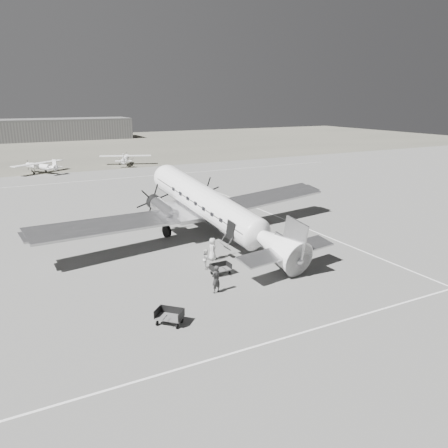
{
  "coord_description": "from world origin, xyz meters",
  "views": [
    {
      "loc": [
        -14.98,
        -31.35,
        12.63
      ],
      "look_at": [
        1.77,
        0.88,
        2.2
      ],
      "focal_mm": 35.0,
      "sensor_mm": 36.0,
      "label": 1
    }
  ],
  "objects_px": {
    "passenger": "(212,249)",
    "dc3_airliner": "(214,210)",
    "ground_crew": "(216,279)",
    "baggage_cart_far": "(169,317)",
    "light_plane_left": "(40,167)",
    "light_plane_right": "(126,160)",
    "hangar_main": "(63,129)",
    "ramp_agent": "(206,259)",
    "baggage_cart_near": "(221,269)"
  },
  "relations": [
    {
      "from": "baggage_cart_near",
      "to": "passenger",
      "type": "distance_m",
      "value": 3.23
    },
    {
      "from": "passenger",
      "to": "light_plane_left",
      "type": "bearing_deg",
      "value": 32.76
    },
    {
      "from": "passenger",
      "to": "dc3_airliner",
      "type": "bearing_deg",
      "value": -3.53
    },
    {
      "from": "ground_crew",
      "to": "baggage_cart_near",
      "type": "bearing_deg",
      "value": -140.91
    },
    {
      "from": "light_plane_right",
      "to": "hangar_main",
      "type": "bearing_deg",
      "value": 112.89
    },
    {
      "from": "light_plane_right",
      "to": "light_plane_left",
      "type": "bearing_deg",
      "value": -148.35
    },
    {
      "from": "dc3_airliner",
      "to": "light_plane_right",
      "type": "distance_m",
      "value": 52.06
    },
    {
      "from": "light_plane_left",
      "to": "baggage_cart_far",
      "type": "height_order",
      "value": "light_plane_left"
    },
    {
      "from": "light_plane_right",
      "to": "ground_crew",
      "type": "xyz_separation_m",
      "value": [
        -10.58,
        -61.58,
        -0.08
      ]
    },
    {
      "from": "dc3_airliner",
      "to": "baggage_cart_near",
      "type": "height_order",
      "value": "dc3_airliner"
    },
    {
      "from": "light_plane_right",
      "to": "passenger",
      "type": "bearing_deg",
      "value": -77.63
    },
    {
      "from": "baggage_cart_near",
      "to": "baggage_cart_far",
      "type": "relative_size",
      "value": 0.95
    },
    {
      "from": "hangar_main",
      "to": "ground_crew",
      "type": "relative_size",
      "value": 21.57
    },
    {
      "from": "baggage_cart_near",
      "to": "ground_crew",
      "type": "bearing_deg",
      "value": -124.86
    },
    {
      "from": "hangar_main",
      "to": "dc3_airliner",
      "type": "relative_size",
      "value": 1.33
    },
    {
      "from": "light_plane_right",
      "to": "ramp_agent",
      "type": "bearing_deg",
      "value": -78.62
    },
    {
      "from": "hangar_main",
      "to": "passenger",
      "type": "distance_m",
      "value": 121.44
    },
    {
      "from": "baggage_cart_far",
      "to": "ground_crew",
      "type": "height_order",
      "value": "ground_crew"
    },
    {
      "from": "hangar_main",
      "to": "ramp_agent",
      "type": "relative_size",
      "value": 27.54
    },
    {
      "from": "dc3_airliner",
      "to": "ground_crew",
      "type": "bearing_deg",
      "value": -124.98
    },
    {
      "from": "baggage_cart_near",
      "to": "passenger",
      "type": "height_order",
      "value": "passenger"
    },
    {
      "from": "hangar_main",
      "to": "dc3_airliner",
      "type": "bearing_deg",
      "value": -91.58
    },
    {
      "from": "ground_crew",
      "to": "passenger",
      "type": "relative_size",
      "value": 1.05
    },
    {
      "from": "ground_crew",
      "to": "light_plane_right",
      "type": "bearing_deg",
      "value": -117.86
    },
    {
      "from": "baggage_cart_far",
      "to": "ground_crew",
      "type": "bearing_deg",
      "value": 75.74
    },
    {
      "from": "light_plane_left",
      "to": "light_plane_right",
      "type": "height_order",
      "value": "light_plane_right"
    },
    {
      "from": "baggage_cart_far",
      "to": "hangar_main",
      "type": "bearing_deg",
      "value": 129.16
    },
    {
      "from": "light_plane_left",
      "to": "passenger",
      "type": "distance_m",
      "value": 53.32
    },
    {
      "from": "light_plane_left",
      "to": "baggage_cart_near",
      "type": "height_order",
      "value": "light_plane_left"
    },
    {
      "from": "dc3_airliner",
      "to": "passenger",
      "type": "distance_m",
      "value": 5.15
    },
    {
      "from": "hangar_main",
      "to": "ramp_agent",
      "type": "height_order",
      "value": "hangar_main"
    },
    {
      "from": "ground_crew",
      "to": "passenger",
      "type": "distance_m",
      "value": 6.26
    },
    {
      "from": "hangar_main",
      "to": "passenger",
      "type": "xyz_separation_m",
      "value": [
        -5.41,
        -121.29,
        -2.37
      ]
    },
    {
      "from": "dc3_airliner",
      "to": "ground_crew",
      "type": "relative_size",
      "value": 16.25
    },
    {
      "from": "dc3_airliner",
      "to": "ramp_agent",
      "type": "distance_m",
      "value": 6.9
    },
    {
      "from": "hangar_main",
      "to": "light_plane_right",
      "type": "bearing_deg",
      "value": -87.69
    },
    {
      "from": "baggage_cart_near",
      "to": "ramp_agent",
      "type": "bearing_deg",
      "value": 100.79
    },
    {
      "from": "light_plane_right",
      "to": "dc3_airliner",
      "type": "bearing_deg",
      "value": -75.9
    },
    {
      "from": "dc3_airliner",
      "to": "ground_crew",
      "type": "height_order",
      "value": "dc3_airliner"
    },
    {
      "from": "baggage_cart_near",
      "to": "ramp_agent",
      "type": "xyz_separation_m",
      "value": [
        -0.39,
        1.7,
        0.33
      ]
    },
    {
      "from": "ramp_agent",
      "to": "baggage_cart_near",
      "type": "bearing_deg",
      "value": -150.97
    },
    {
      "from": "hangar_main",
      "to": "light_plane_left",
      "type": "height_order",
      "value": "hangar_main"
    },
    {
      "from": "baggage_cart_far",
      "to": "ground_crew",
      "type": "relative_size",
      "value": 0.84
    },
    {
      "from": "dc3_airliner",
      "to": "light_plane_right",
      "type": "xyz_separation_m",
      "value": [
        5.87,
        51.69,
        -1.96
      ]
    },
    {
      "from": "light_plane_right",
      "to": "baggage_cart_far",
      "type": "height_order",
      "value": "light_plane_right"
    },
    {
      "from": "baggage_cart_near",
      "to": "ramp_agent",
      "type": "height_order",
      "value": "ramp_agent"
    },
    {
      "from": "hangar_main",
      "to": "baggage_cart_near",
      "type": "bearing_deg",
      "value": -92.87
    },
    {
      "from": "light_plane_right",
      "to": "baggage_cart_near",
      "type": "relative_size",
      "value": 6.57
    },
    {
      "from": "hangar_main",
      "to": "baggage_cart_far",
      "type": "distance_m",
      "value": 130.24
    },
    {
      "from": "hangar_main",
      "to": "baggage_cart_far",
      "type": "height_order",
      "value": "hangar_main"
    }
  ]
}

